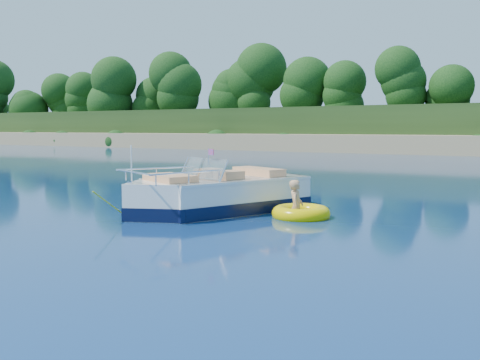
{
  "coord_description": "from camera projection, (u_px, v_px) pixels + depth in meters",
  "views": [
    {
      "loc": [
        5.65,
        -8.03,
        2.08
      ],
      "look_at": [
        -0.7,
        2.82,
        0.85
      ],
      "focal_mm": 40.0,
      "sensor_mm": 36.0,
      "label": 1
    }
  ],
  "objects": [
    {
      "name": "motorboat",
      "position": [
        214.0,
        197.0,
        13.23
      ],
      "size": [
        3.48,
        5.43,
        1.92
      ],
      "rotation": [
        0.0,
        0.0,
        -0.41
      ],
      "color": "white",
      "rests_on": "ground"
    },
    {
      "name": "ground",
      "position": [
        196.0,
        240.0,
        9.94
      ],
      "size": [
        160.0,
        160.0,
        0.0
      ],
      "primitive_type": "plane",
      "color": "#0A2147",
      "rests_on": "ground"
    },
    {
      "name": "treeline",
      "position": [
        478.0,
        86.0,
        44.61
      ],
      "size": [
        150.0,
        7.12,
        8.19
      ],
      "color": "#312110",
      "rests_on": "ground"
    },
    {
      "name": "boy",
      "position": [
        296.0,
        217.0,
        12.44
      ],
      "size": [
        0.55,
        0.79,
        1.41
      ],
      "primitive_type": "imported",
      "rotation": [
        0.0,
        -0.17,
        1.92
      ],
      "color": "tan",
      "rests_on": "ground"
    },
    {
      "name": "tow_tube",
      "position": [
        301.0,
        213.0,
        12.44
      ],
      "size": [
        1.5,
        1.5,
        0.36
      ],
      "rotation": [
        0.0,
        0.0,
        -0.1
      ],
      "color": "#E3C700",
      "rests_on": "ground"
    }
  ]
}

